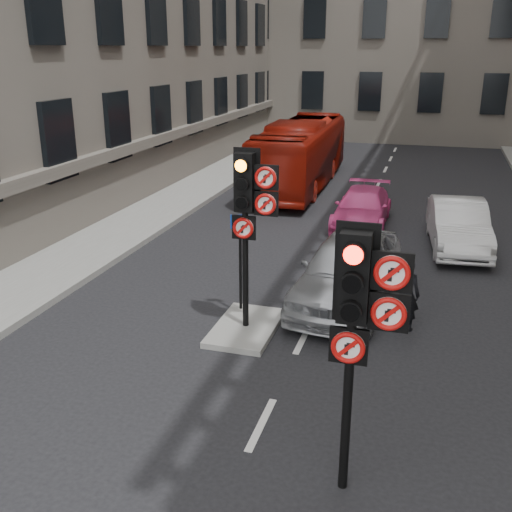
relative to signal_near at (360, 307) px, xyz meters
The scene contains 11 objects.
pavement_left 14.24m from the signal_near, 128.28° to the left, with size 3.00×50.00×0.16m, color gray.
centre_island 5.44m from the signal_near, 123.83° to the left, with size 1.20×2.00×0.12m, color gray.
signal_near is the anchor object (origin of this frame).
signal_far 4.77m from the signal_near, 123.02° to the left, with size 0.91×0.40×3.58m.
car_silver 6.34m from the signal_near, 98.77° to the left, with size 1.85×4.60×1.57m, color #A6A9AE.
car_white 11.03m from the signal_near, 82.07° to the left, with size 1.45×4.16×1.37m, color silver.
car_pink 12.53m from the signal_near, 96.47° to the left, with size 1.64×4.03×1.17m, color #DB408A.
bus_red 17.99m from the signal_near, 104.75° to the left, with size 2.25×9.63×2.68m, color maroon.
motorcycle 7.85m from the signal_near, 93.77° to the left, with size 0.54×1.91×1.15m, color black.
motorcyclist 5.34m from the signal_near, 85.66° to the left, with size 0.56×0.36×1.52m, color black.
info_sign 5.74m from the signal_near, 122.64° to the left, with size 0.36×0.14×2.10m.
Camera 1 is at (2.15, -5.49, 5.46)m, focal length 42.00 mm.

